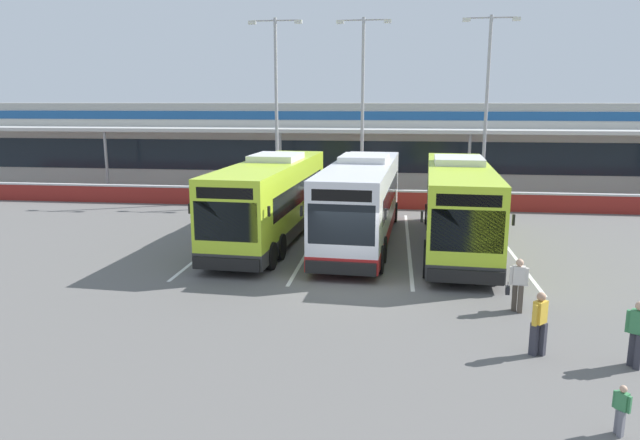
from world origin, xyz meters
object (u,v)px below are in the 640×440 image
(pedestrian_in_dark_coat, at_px, (638,332))
(lamp_post_east, at_px, (487,99))
(pedestrian_child, at_px, (621,408))
(lamp_post_west, at_px, (276,99))
(coach_bus_left_centre, at_px, (361,202))
(coach_bus_centre, at_px, (458,206))
(coach_bus_leftmost, at_px, (271,200))
(lamp_post_centre, at_px, (363,99))
(pedestrian_with_handbag, at_px, (518,284))
(pedestrian_approaching_bus, at_px, (539,322))

(pedestrian_in_dark_coat, distance_m, lamp_post_east, 22.88)
(pedestrian_child, height_order, lamp_post_west, lamp_post_west)
(coach_bus_left_centre, height_order, coach_bus_centre, same)
(pedestrian_in_dark_coat, bearing_deg, pedestrian_child, -115.14)
(coach_bus_leftmost, relative_size, pedestrian_child, 12.22)
(pedestrian_in_dark_coat, relative_size, lamp_post_centre, 0.15)
(coach_bus_leftmost, relative_size, lamp_post_east, 1.12)
(pedestrian_with_handbag, distance_m, lamp_post_west, 22.10)
(coach_bus_centre, relative_size, lamp_post_east, 1.12)
(pedestrian_child, height_order, pedestrian_approaching_bus, pedestrian_approaching_bus)
(pedestrian_in_dark_coat, bearing_deg, lamp_post_centre, 109.05)
(pedestrian_with_handbag, bearing_deg, coach_bus_left_centre, 122.17)
(coach_bus_leftmost, bearing_deg, coach_bus_centre, -3.15)
(pedestrian_with_handbag, height_order, lamp_post_centre, lamp_post_centre)
(lamp_post_centre, bearing_deg, lamp_post_east, -0.47)
(coach_bus_centre, relative_size, pedestrian_with_handbag, 7.58)
(coach_bus_left_centre, xyz_separation_m, pedestrian_with_handbag, (5.09, -8.09, -0.93))
(coach_bus_leftmost, xyz_separation_m, lamp_post_west, (-1.82, 10.36, 4.50))
(pedestrian_approaching_bus, relative_size, lamp_post_centre, 0.15)
(coach_bus_centre, relative_size, lamp_post_centre, 1.12)
(pedestrian_approaching_bus, distance_m, lamp_post_west, 24.66)
(coach_bus_leftmost, distance_m, pedestrian_approaching_bus, 14.34)
(lamp_post_centre, xyz_separation_m, lamp_post_east, (7.33, -0.06, 0.00))
(pedestrian_child, bearing_deg, pedestrian_in_dark_coat, 64.86)
(pedestrian_with_handbag, bearing_deg, pedestrian_in_dark_coat, -59.69)
(pedestrian_in_dark_coat, bearing_deg, coach_bus_centre, 105.14)
(lamp_post_east, bearing_deg, coach_bus_centre, -103.23)
(coach_bus_left_centre, height_order, lamp_post_east, lamp_post_east)
(lamp_post_west, xyz_separation_m, lamp_post_east, (12.57, 0.36, 0.00))
(pedestrian_with_handbag, relative_size, lamp_post_east, 0.15)
(pedestrian_child, xyz_separation_m, lamp_post_centre, (-6.27, 25.31, 5.75))
(lamp_post_centre, distance_m, lamp_post_east, 7.33)
(coach_bus_left_centre, distance_m, pedestrian_with_handbag, 9.60)
(pedestrian_with_handbag, distance_m, lamp_post_centre, 20.42)
(pedestrian_in_dark_coat, relative_size, lamp_post_east, 0.15)
(pedestrian_child, bearing_deg, coach_bus_left_centre, 111.30)
(pedestrian_with_handbag, bearing_deg, coach_bus_centre, 97.34)
(pedestrian_in_dark_coat, distance_m, lamp_post_west, 25.98)
(coach_bus_left_centre, xyz_separation_m, coach_bus_centre, (4.11, -0.47, 0.00))
(pedestrian_with_handbag, height_order, pedestrian_child, pedestrian_with_handbag)
(lamp_post_west, height_order, lamp_post_east, same)
(pedestrian_with_handbag, xyz_separation_m, pedestrian_in_dark_coat, (2.01, -3.44, 0.02))
(pedestrian_with_handbag, height_order, pedestrian_in_dark_coat, same)
(pedestrian_with_handbag, height_order, pedestrian_approaching_bus, same)
(coach_bus_centre, height_order, pedestrian_in_dark_coat, coach_bus_centre)
(coach_bus_left_centre, distance_m, coach_bus_centre, 4.13)
(coach_bus_leftmost, xyz_separation_m, pedestrian_approaching_bus, (9.01, -11.12, -0.91))
(coach_bus_leftmost, distance_m, pedestrian_in_dark_coat, 16.03)
(pedestrian_in_dark_coat, bearing_deg, coach_bus_left_centre, 121.63)
(pedestrian_approaching_bus, bearing_deg, lamp_post_centre, 104.30)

